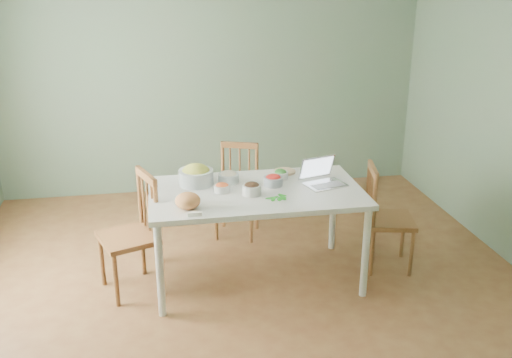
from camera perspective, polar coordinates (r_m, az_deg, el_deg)
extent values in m
cube|color=brown|center=(4.99, -1.04, -10.98)|extent=(5.00, 5.00, 0.00)
cube|color=slate|center=(6.86, -4.50, 9.80)|extent=(5.00, 0.00, 2.70)
cube|color=slate|center=(2.21, 9.47, -13.96)|extent=(5.00, 0.00, 2.70)
ellipsoid|color=#C17A40|center=(4.45, -6.80, -2.16)|extent=(0.26, 0.26, 0.13)
cube|color=white|center=(4.33, -6.12, -3.47)|extent=(0.11, 0.03, 0.03)
cylinder|color=#D0B287|center=(5.22, 2.85, 0.75)|extent=(0.24, 0.24, 0.02)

